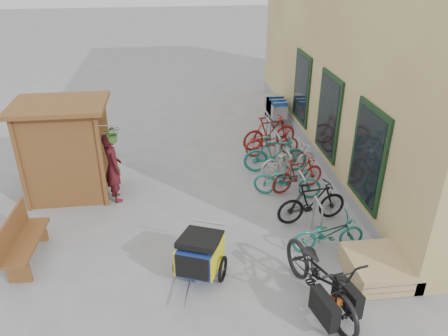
{
  "coord_description": "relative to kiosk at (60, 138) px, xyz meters",
  "views": [
    {
      "loc": [
        -0.62,
        -7.43,
        5.61
      ],
      "look_at": [
        0.5,
        1.5,
        1.0
      ],
      "focal_mm": 35.0,
      "sensor_mm": 36.0,
      "label": 1
    }
  ],
  "objects": [
    {
      "name": "bike_1",
      "position": [
        5.64,
        -1.89,
        -1.06
      ],
      "size": [
        1.69,
        0.68,
        0.99
      ],
      "primitive_type": "imported",
      "rotation": [
        0.0,
        0.0,
        1.71
      ],
      "color": "black",
      "rests_on": "ground"
    },
    {
      "name": "child_trailer",
      "position": [
        3.02,
        -3.41,
        -1.03
      ],
      "size": [
        1.06,
        1.61,
        0.94
      ],
      "rotation": [
        0.0,
        0.0,
        -0.39
      ],
      "color": "#1C399A",
      "rests_on": "ground"
    },
    {
      "name": "bike_5",
      "position": [
        5.39,
        0.59,
        -1.03
      ],
      "size": [
        1.78,
        0.63,
        1.05
      ],
      "primitive_type": "imported",
      "rotation": [
        0.0,
        0.0,
        1.49
      ],
      "color": "#1C7267",
      "rests_on": "ground"
    },
    {
      "name": "bike_2",
      "position": [
        5.38,
        -0.73,
        -1.12
      ],
      "size": [
        1.76,
        1.06,
        0.87
      ],
      "primitive_type": "imported",
      "rotation": [
        0.0,
        0.0,
        1.26
      ],
      "color": "#1C7267",
      "rests_on": "ground"
    },
    {
      "name": "cargo_bike",
      "position": [
        5.01,
        -4.41,
        -0.96
      ],
      "size": [
        1.29,
        2.41,
        1.2
      ],
      "rotation": [
        0.0,
        0.0,
        0.23
      ],
      "color": "black",
      "rests_on": "ground"
    },
    {
      "name": "bench",
      "position": [
        -0.41,
        -2.55,
        -1.04
      ],
      "size": [
        0.56,
        1.62,
        1.01
      ],
      "rotation": [
        0.0,
        0.0,
        -0.05
      ],
      "color": "brown",
      "rests_on": "ground"
    },
    {
      "name": "bike_3",
      "position": [
        5.72,
        -0.47,
        -1.1
      ],
      "size": [
        1.57,
        0.9,
        0.91
      ],
      "primitive_type": "imported",
      "rotation": [
        0.0,
        0.0,
        1.91
      ],
      "color": "maroon",
      "rests_on": "ground"
    },
    {
      "name": "bike_4",
      "position": [
        5.7,
        0.38,
        -1.11
      ],
      "size": [
        1.77,
        1.02,
        0.88
      ],
      "primitive_type": "imported",
      "rotation": [
        0.0,
        0.0,
        1.85
      ],
      "color": "#BBBAB7",
      "rests_on": "ground"
    },
    {
      "name": "building",
      "position": [
        9.77,
        2.03,
        1.94
      ],
      "size": [
        6.07,
        13.0,
        7.0
      ],
      "color": "#D2BD79",
      "rests_on": "ground"
    },
    {
      "name": "bike_7",
      "position": [
        5.56,
        2.13,
        -1.02
      ],
      "size": [
        1.83,
        0.93,
        1.06
      ],
      "primitive_type": "imported",
      "rotation": [
        0.0,
        0.0,
        1.83
      ],
      "color": "maroon",
      "rests_on": "ground"
    },
    {
      "name": "bike_rack",
      "position": [
        5.58,
        -0.07,
        -1.04
      ],
      "size": [
        0.05,
        5.35,
        0.86
      ],
      "color": "#A5A8AD",
      "rests_on": "ground"
    },
    {
      "name": "ground",
      "position": [
        3.28,
        -2.47,
        -1.55
      ],
      "size": [
        80.0,
        80.0,
        0.0
      ],
      "primitive_type": "plane",
      "color": "#949497"
    },
    {
      "name": "bike_0",
      "position": [
        5.66,
        -2.95,
        -1.15
      ],
      "size": [
        1.54,
        0.6,
        0.8
      ],
      "primitive_type": "imported",
      "rotation": [
        0.0,
        0.0,
        1.62
      ],
      "color": "#1C7267",
      "rests_on": "ground"
    },
    {
      "name": "kiosk",
      "position": [
        0.0,
        0.0,
        0.0
      ],
      "size": [
        2.49,
        1.65,
        2.4
      ],
      "color": "brown",
      "rests_on": "ground"
    },
    {
      "name": "bike_6",
      "position": [
        5.54,
        1.63,
        -1.13
      ],
      "size": [
        1.65,
        0.65,
        0.85
      ],
      "primitive_type": "imported",
      "rotation": [
        0.0,
        0.0,
        1.62
      ],
      "color": "maroon",
      "rests_on": "ground"
    },
    {
      "name": "person_kiosk",
      "position": [
        1.18,
        -0.35,
        -0.68
      ],
      "size": [
        0.64,
        0.75,
        1.75
      ],
      "primitive_type": "imported",
      "rotation": [
        0.0,
        0.0,
        1.97
      ],
      "color": "maroon",
      "rests_on": "ground"
    },
    {
      "name": "shopping_carts",
      "position": [
        6.28,
        4.36,
        -0.99
      ],
      "size": [
        0.53,
        1.48,
        0.96
      ],
      "color": "silver",
      "rests_on": "ground"
    },
    {
      "name": "pallet_stack",
      "position": [
        6.28,
        -3.87,
        -1.34
      ],
      "size": [
        1.0,
        1.2,
        0.4
      ],
      "color": "tan",
      "rests_on": "ground"
    }
  ]
}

